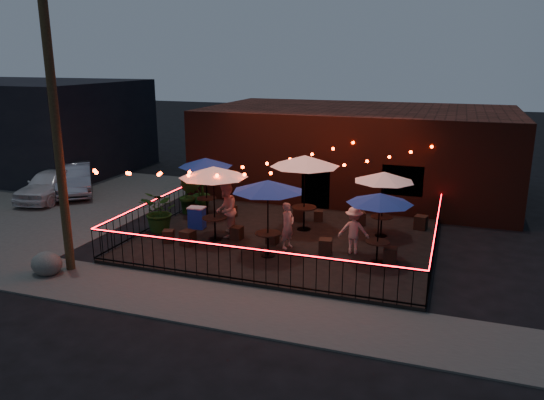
# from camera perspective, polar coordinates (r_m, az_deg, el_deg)

# --- Properties ---
(ground) EXTENTS (110.00, 110.00, 0.00)m
(ground) POSITION_cam_1_polar(r_m,az_deg,el_deg) (16.92, -0.61, -6.67)
(ground) COLOR black
(ground) RESTS_ON ground
(patio) EXTENTS (10.00, 8.00, 0.15)m
(patio) POSITION_cam_1_polar(r_m,az_deg,el_deg) (18.67, 1.49, -4.30)
(patio) COLOR black
(patio) RESTS_ON ground
(sidewalk) EXTENTS (18.00, 2.50, 0.05)m
(sidewalk) POSITION_cam_1_polar(r_m,az_deg,el_deg) (14.16, -5.18, -11.17)
(sidewalk) COLOR #403F3B
(sidewalk) RESTS_ON ground
(parking_lot) EXTENTS (11.00, 12.00, 0.02)m
(parking_lot) POSITION_cam_1_polar(r_m,az_deg,el_deg) (26.33, -22.74, 0.15)
(parking_lot) COLOR #403F3B
(parking_lot) RESTS_ON ground
(brick_building) EXTENTS (14.00, 8.00, 4.00)m
(brick_building) POSITION_cam_1_polar(r_m,az_deg,el_deg) (25.50, 9.23, 5.26)
(brick_building) COLOR black
(brick_building) RESTS_ON ground
(background_building) EXTENTS (12.00, 9.00, 5.00)m
(background_building) POSITION_cam_1_polar(r_m,az_deg,el_deg) (33.54, -25.23, 7.23)
(background_building) COLOR black
(background_building) RESTS_ON ground
(utility_pole) EXTENTS (0.26, 0.26, 8.00)m
(utility_pole) POSITION_cam_1_polar(r_m,az_deg,el_deg) (16.41, -22.09, 6.02)
(utility_pole) COLOR #312514
(utility_pole) RESTS_ON ground
(fence_front) EXTENTS (10.00, 0.04, 1.04)m
(fence_front) POSITION_cam_1_polar(r_m,az_deg,el_deg) (14.94, -3.25, -6.99)
(fence_front) COLOR black
(fence_front) RESTS_ON patio
(fence_left) EXTENTS (0.04, 8.00, 1.04)m
(fence_left) POSITION_cam_1_polar(r_m,az_deg,el_deg) (20.50, -11.93, -1.12)
(fence_left) COLOR black
(fence_left) RESTS_ON patio
(fence_right) EXTENTS (0.04, 8.00, 1.04)m
(fence_right) POSITION_cam_1_polar(r_m,az_deg,el_deg) (17.68, 17.15, -4.10)
(fence_right) COLOR black
(fence_right) RESTS_ON patio
(festoon_lights) EXTENTS (10.02, 8.72, 1.32)m
(festoon_lights) POSITION_cam_1_polar(r_m,az_deg,el_deg) (18.05, -1.81, 3.09)
(festoon_lights) COLOR #FF1D00
(festoon_lights) RESTS_ON ground
(cafe_table_0) EXTENTS (3.04, 3.04, 2.59)m
(cafe_table_0) POSITION_cam_1_polar(r_m,az_deg,el_deg) (17.94, -6.33, 2.91)
(cafe_table_0) COLOR black
(cafe_table_0) RESTS_ON patio
(cafe_table_1) EXTENTS (2.53, 2.53, 2.34)m
(cafe_table_1) POSITION_cam_1_polar(r_m,az_deg,el_deg) (20.86, -7.16, 3.98)
(cafe_table_1) COLOR black
(cafe_table_1) RESTS_ON patio
(cafe_table_2) EXTENTS (2.51, 2.51, 2.48)m
(cafe_table_2) POSITION_cam_1_polar(r_m,az_deg,el_deg) (16.32, -0.45, 1.43)
(cafe_table_2) COLOR black
(cafe_table_2) RESTS_ON patio
(cafe_table_3) EXTENTS (3.29, 3.29, 2.77)m
(cafe_table_3) POSITION_cam_1_polar(r_m,az_deg,el_deg) (18.92, 3.55, 4.11)
(cafe_table_3) COLOR black
(cafe_table_3) RESTS_ON patio
(cafe_table_4) EXTENTS (2.27, 2.27, 2.22)m
(cafe_table_4) POSITION_cam_1_polar(r_m,az_deg,el_deg) (16.15, 11.53, 0.07)
(cafe_table_4) COLOR black
(cafe_table_4) RESTS_ON patio
(cafe_table_5) EXTENTS (2.49, 2.49, 2.32)m
(cafe_table_5) POSITION_cam_1_polar(r_m,az_deg,el_deg) (18.66, 11.95, 2.38)
(cafe_table_5) COLOR black
(cafe_table_5) RESTS_ON patio
(bistro_chair_0) EXTENTS (0.45, 0.45, 0.43)m
(bistro_chair_0) POSITION_cam_1_polar(r_m,az_deg,el_deg) (18.49, -11.07, -3.84)
(bistro_chair_0) COLOR black
(bistro_chair_0) RESTS_ON patio
(bistro_chair_1) EXTENTS (0.49, 0.49, 0.51)m
(bistro_chair_1) POSITION_cam_1_polar(r_m,az_deg,el_deg) (18.08, -9.04, -4.05)
(bistro_chair_1) COLOR black
(bistro_chair_1) RESTS_ON patio
(bistro_chair_2) EXTENTS (0.36, 0.36, 0.40)m
(bistro_chair_2) POSITION_cam_1_polar(r_m,az_deg,el_deg) (21.54, -8.47, -1.03)
(bistro_chair_2) COLOR black
(bistro_chair_2) RESTS_ON patio
(bistro_chair_3) EXTENTS (0.43, 0.43, 0.45)m
(bistro_chair_3) POSITION_cam_1_polar(r_m,az_deg,el_deg) (21.06, -4.44, -1.21)
(bistro_chair_3) COLOR black
(bistro_chair_3) RESTS_ON patio
(bistro_chair_4) EXTENTS (0.41, 0.41, 0.45)m
(bistro_chair_4) POSITION_cam_1_polar(r_m,az_deg,el_deg) (18.47, -3.82, -3.56)
(bistro_chair_4) COLOR black
(bistro_chair_4) RESTS_ON patio
(bistro_chair_5) EXTENTS (0.41, 0.41, 0.43)m
(bistro_chair_5) POSITION_cam_1_polar(r_m,az_deg,el_deg) (18.01, 0.04, -4.05)
(bistro_chair_5) COLOR black
(bistro_chair_5) RESTS_ON patio
(bistro_chair_6) EXTENTS (0.50, 0.50, 0.50)m
(bistro_chair_6) POSITION_cam_1_polar(r_m,az_deg,el_deg) (20.53, 2.87, -1.55)
(bistro_chair_6) COLOR black
(bistro_chair_6) RESTS_ON patio
(bistro_chair_7) EXTENTS (0.41, 0.41, 0.41)m
(bistro_chair_7) POSITION_cam_1_polar(r_m,az_deg,el_deg) (20.55, 5.01, -1.70)
(bistro_chair_7) COLOR black
(bistro_chair_7) RESTS_ON patio
(bistro_chair_8) EXTENTS (0.47, 0.47, 0.49)m
(bistro_chair_8) POSITION_cam_1_polar(r_m,az_deg,el_deg) (17.19, 5.77, -4.98)
(bistro_chair_8) COLOR black
(bistro_chair_8) RESTS_ON patio
(bistro_chair_9) EXTENTS (0.40, 0.40, 0.47)m
(bistro_chair_9) POSITION_cam_1_polar(r_m,az_deg,el_deg) (16.84, 12.60, -5.77)
(bistro_chair_9) COLOR black
(bistro_chair_9) RESTS_ON patio
(bistro_chair_10) EXTENTS (0.55, 0.55, 0.51)m
(bistro_chair_10) POSITION_cam_1_polar(r_m,az_deg,el_deg) (20.25, 9.36, -1.96)
(bistro_chair_10) COLOR black
(bistro_chair_10) RESTS_ON patio
(bistro_chair_11) EXTENTS (0.50, 0.50, 0.50)m
(bistro_chair_11) POSITION_cam_1_polar(r_m,az_deg,el_deg) (20.25, 15.71, -2.34)
(bistro_chair_11) COLOR black
(bistro_chair_11) RESTS_ON patio
(patron_a) EXTENTS (0.54, 0.66, 1.55)m
(patron_a) POSITION_cam_1_polar(r_m,az_deg,el_deg) (17.46, 1.70, -2.75)
(patron_a) COLOR #E1AE95
(patron_a) RESTS_ON patio
(patron_b) EXTENTS (0.96, 1.10, 1.94)m
(patron_b) POSITION_cam_1_polar(r_m,az_deg,el_deg) (18.57, -4.97, -1.08)
(patron_b) COLOR tan
(patron_b) RESTS_ON patio
(patron_c) EXTENTS (1.05, 0.67, 1.54)m
(patron_c) POSITION_cam_1_polar(r_m,az_deg,el_deg) (17.19, 8.78, -3.24)
(patron_c) COLOR #DFA78E
(patron_c) RESTS_ON patio
(potted_shrub_a) EXTENTS (1.70, 1.57, 1.55)m
(potted_shrub_a) POSITION_cam_1_polar(r_m,az_deg,el_deg) (19.45, -11.89, -1.19)
(potted_shrub_a) COLOR #19340E
(potted_shrub_a) RESTS_ON patio
(potted_shrub_b) EXTENTS (0.99, 0.87, 1.53)m
(potted_shrub_b) POSITION_cam_1_polar(r_m,az_deg,el_deg) (21.54, -8.93, 0.51)
(potted_shrub_b) COLOR #10340B
(potted_shrub_b) RESTS_ON patio
(potted_shrub_c) EXTENTS (0.90, 0.90, 1.29)m
(potted_shrub_c) POSITION_cam_1_polar(r_m,az_deg,el_deg) (22.51, -7.60, 0.88)
(potted_shrub_c) COLOR #164015
(potted_shrub_c) RESTS_ON patio
(cooler) EXTENTS (0.65, 0.49, 0.81)m
(cooler) POSITION_cam_1_polar(r_m,az_deg,el_deg) (19.75, -8.09, -1.87)
(cooler) COLOR #1736BE
(cooler) RESTS_ON patio
(boulder) EXTENTS (1.03, 0.91, 0.72)m
(boulder) POSITION_cam_1_polar(r_m,az_deg,el_deg) (17.16, -23.07, -6.35)
(boulder) COLOR #4F4F49
(boulder) RESTS_ON ground
(car_white) EXTENTS (2.31, 4.32, 1.40)m
(car_white) POSITION_cam_1_polar(r_m,az_deg,el_deg) (26.04, -22.66, 1.57)
(car_white) COLOR silver
(car_white) RESTS_ON ground
(car_silver) EXTENTS (3.85, 4.32, 1.42)m
(car_silver) POSITION_cam_1_polar(r_m,az_deg,el_deg) (26.73, -20.49, 2.13)
(car_silver) COLOR #A5A4AC
(car_silver) RESTS_ON ground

